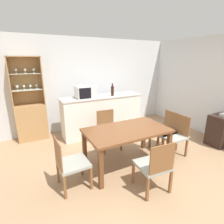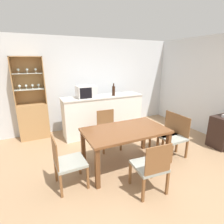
% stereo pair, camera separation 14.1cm
% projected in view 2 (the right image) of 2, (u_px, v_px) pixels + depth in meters
% --- Properties ---
extents(ground_plane, '(18.00, 18.00, 0.00)m').
position_uv_depth(ground_plane, '(141.00, 171.00, 3.20)').
color(ground_plane, '#A37F5B').
extents(wall_back, '(6.80, 0.06, 2.55)m').
position_uv_depth(wall_back, '(92.00, 84.00, 5.12)').
color(wall_back, silver).
rests_on(wall_back, ground_plane).
extents(kitchen_counter, '(2.16, 0.56, 1.04)m').
position_uv_depth(kitchen_counter, '(103.00, 115.00, 4.75)').
color(kitchen_counter, white).
rests_on(kitchen_counter, ground_plane).
extents(display_cabinet, '(0.70, 0.38, 2.04)m').
position_uv_depth(display_cabinet, '(33.00, 115.00, 4.44)').
color(display_cabinet, tan).
rests_on(display_cabinet, ground_plane).
extents(dining_table, '(1.52, 0.89, 0.73)m').
position_uv_depth(dining_table, '(125.00, 134.00, 3.22)').
color(dining_table, brown).
rests_on(dining_table, ground_plane).
extents(dining_chair_head_near, '(0.48, 0.48, 0.86)m').
position_uv_depth(dining_chair_head_near, '(151.00, 167.00, 2.60)').
color(dining_chair_head_near, '#999E93').
rests_on(dining_chair_head_near, ground_plane).
extents(dining_chair_head_far, '(0.47, 0.47, 0.86)m').
position_uv_depth(dining_chair_head_far, '(108.00, 130.00, 3.96)').
color(dining_chair_head_far, '#999E93').
rests_on(dining_chair_head_far, ground_plane).
extents(dining_chair_side_right_near, '(0.46, 0.46, 0.86)m').
position_uv_depth(dining_chair_side_right_near, '(175.00, 136.00, 3.62)').
color(dining_chair_side_right_near, '#999E93').
rests_on(dining_chair_side_right_near, ground_plane).
extents(dining_chair_side_left_near, '(0.47, 0.47, 0.86)m').
position_uv_depth(dining_chair_side_left_near, '(67.00, 162.00, 2.71)').
color(dining_chair_side_left_near, '#999E93').
rests_on(dining_chair_side_left_near, ground_plane).
extents(dining_chair_side_right_far, '(0.46, 0.46, 0.86)m').
position_uv_depth(dining_chair_side_right_far, '(166.00, 132.00, 3.85)').
color(dining_chair_side_right_far, '#999E93').
rests_on(dining_chair_side_right_far, ground_plane).
extents(microwave, '(0.46, 0.39, 0.30)m').
position_uv_depth(microwave, '(86.00, 92.00, 4.35)').
color(microwave, silver).
rests_on(microwave, kitchen_counter).
extents(wine_bottle, '(0.08, 0.08, 0.33)m').
position_uv_depth(wine_bottle, '(114.00, 91.00, 4.60)').
color(wine_bottle, black).
rests_on(wine_bottle, kitchen_counter).
extents(side_cabinet, '(0.56, 0.42, 0.73)m').
position_uv_depth(side_cabinet, '(223.00, 132.00, 4.03)').
color(side_cabinet, black).
rests_on(side_cabinet, ground_plane).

